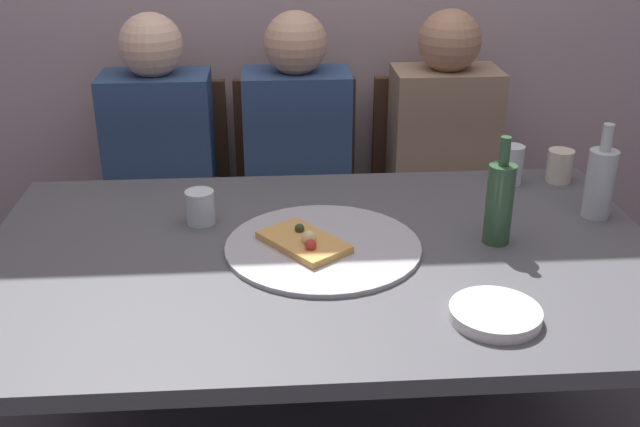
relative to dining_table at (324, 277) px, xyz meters
The scene contains 15 objects.
dining_table is the anchor object (origin of this frame).
pizza_tray 0.08m from the dining_table, 91.63° to the left, with size 0.48×0.48×0.01m, color #ADADB2.
pizza_slice_last 0.10m from the dining_table, 160.99° to the left, with size 0.24×0.25×0.05m.
wine_bottle 0.78m from the dining_table, 12.49° to the left, with size 0.07×0.07×0.26m.
beer_bottle 0.47m from the dining_table, ahead, with size 0.07×0.07×0.27m.
tumbler_near 0.38m from the dining_table, 148.08° to the left, with size 0.08×0.08×0.09m, color silver.
tumbler_far 0.72m from the dining_table, 35.10° to the left, with size 0.07×0.07×0.12m, color silver.
wine_glass 0.85m from the dining_table, 29.46° to the left, with size 0.08×0.08×0.10m, color beige.
plate_stack 0.47m from the dining_table, 44.29° to the right, with size 0.19×0.19×0.03m, color white.
chair_left 1.05m from the dining_table, 118.59° to the left, with size 0.44×0.44×0.90m.
chair_middle 0.93m from the dining_table, 91.87° to the left, with size 0.44×0.44×0.90m.
chair_right 1.04m from the dining_table, 62.24° to the left, with size 0.44×0.44×0.90m.
guest_in_sweater 0.91m from the dining_table, 123.16° to the left, with size 0.36×0.56×1.17m.
guest_in_beanie 0.76m from the dining_table, 92.25° to the left, with size 0.36×0.56×1.17m.
guest_by_wall 0.90m from the dining_table, 57.75° to the left, with size 0.36×0.56×1.17m.
Camera 1 is at (-0.12, -1.62, 1.58)m, focal length 42.47 mm.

